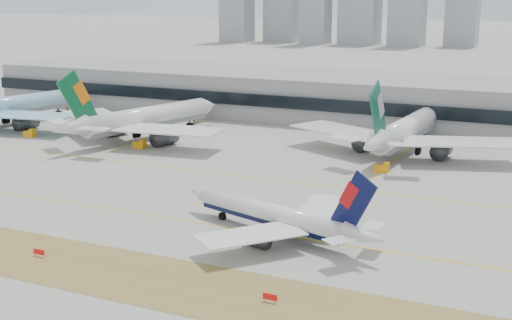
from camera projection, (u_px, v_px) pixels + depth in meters
The scene contains 11 objects.
ground at pixel (191, 212), 142.38m from camera, with size 3000.00×3000.00×0.00m, color #A19E97.
taxiing_airliner at pixel (278, 217), 127.84m from camera, with size 44.45×37.80×15.32m.
widebody_korean at pixel (9, 107), 233.08m from camera, with size 62.36×61.98×22.73m.
widebody_eva at pixel (142, 120), 210.21m from camera, with size 62.39×62.29×22.98m.
widebody_cathay at pixel (404, 132), 192.32m from camera, with size 63.83×62.51×22.78m.
terminal at pixel (361, 98), 241.79m from camera, with size 280.00×43.10×15.00m.
hold_sign_left at pixel (39, 252), 118.34m from camera, with size 2.20×0.15×1.35m.
hold_sign_right at pixel (270, 297), 100.97m from camera, with size 2.20×0.15×1.35m.
gse_a at pixel (30, 134), 215.57m from camera, with size 3.55×2.00×2.60m.
gse_b at pixel (140, 145), 200.09m from camera, with size 3.55×2.00×2.60m.
gse_c at pixel (382, 168), 173.45m from camera, with size 3.55×2.00×2.60m.
Camera 1 is at (69.51, -117.69, 43.22)m, focal length 50.00 mm.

